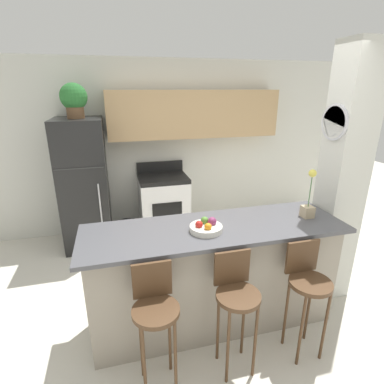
{
  "coord_description": "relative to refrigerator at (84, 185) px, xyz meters",
  "views": [
    {
      "loc": [
        -0.8,
        -2.23,
        2.14
      ],
      "look_at": [
        0.0,
        0.8,
        1.05
      ],
      "focal_mm": 28.0,
      "sensor_mm": 36.0,
      "label": 1
    }
  ],
  "objects": [
    {
      "name": "ground_plane",
      "position": [
        1.23,
        -1.92,
        -0.89
      ],
      "size": [
        14.0,
        14.0,
        0.0
      ],
      "primitive_type": "plane",
      "color": "beige"
    },
    {
      "name": "wall_back",
      "position": [
        1.38,
        0.34,
        0.58
      ],
      "size": [
        5.6,
        0.38,
        2.55
      ],
      "color": "silver",
      "rests_on": "ground_plane"
    },
    {
      "name": "pillar_right",
      "position": [
        2.58,
        -1.79,
        0.39
      ],
      "size": [
        0.38,
        0.33,
        2.55
      ],
      "color": "silver",
      "rests_on": "ground_plane"
    },
    {
      "name": "counter_bar",
      "position": [
        1.23,
        -1.92,
        -0.38
      ],
      "size": [
        2.31,
        0.71,
        1.0
      ],
      "color": "gray",
      "rests_on": "ground_plane"
    },
    {
      "name": "refrigerator",
      "position": [
        0.0,
        0.0,
        0.0
      ],
      "size": [
        0.62,
        0.72,
        1.78
      ],
      "color": "black",
      "rests_on": "ground_plane"
    },
    {
      "name": "stove_range",
      "position": [
        1.1,
        0.07,
        -0.43
      ],
      "size": [
        0.71,
        0.6,
        1.07
      ],
      "color": "white",
      "rests_on": "ground_plane"
    },
    {
      "name": "bar_stool_left",
      "position": [
        0.62,
        -2.42,
        -0.23
      ],
      "size": [
        0.34,
        0.34,
        0.98
      ],
      "color": "#4C331E",
      "rests_on": "ground_plane"
    },
    {
      "name": "bar_stool_mid",
      "position": [
        1.23,
        -2.42,
        -0.23
      ],
      "size": [
        0.34,
        0.34,
        0.98
      ],
      "color": "#4C331E",
      "rests_on": "ground_plane"
    },
    {
      "name": "bar_stool_right",
      "position": [
        1.84,
        -2.42,
        -0.23
      ],
      "size": [
        0.34,
        0.34,
        0.98
      ],
      "color": "#4C331E",
      "rests_on": "ground_plane"
    },
    {
      "name": "potted_plant_on_fridge",
      "position": [
        -0.0,
        0.0,
        1.12
      ],
      "size": [
        0.33,
        0.33,
        0.43
      ],
      "color": "brown",
      "rests_on": "refrigerator"
    },
    {
      "name": "orchid_vase",
      "position": [
        2.13,
        -1.93,
        0.26
      ],
      "size": [
        0.1,
        0.1,
        0.46
      ],
      "color": "tan",
      "rests_on": "counter_bar"
    },
    {
      "name": "fruit_bowl",
      "position": [
        1.13,
        -1.97,
        0.15
      ],
      "size": [
        0.28,
        0.28,
        0.11
      ],
      "color": "silver",
      "rests_on": "counter_bar"
    },
    {
      "name": "trash_bin",
      "position": [
        0.53,
        -0.25,
        -0.7
      ],
      "size": [
        0.28,
        0.28,
        0.38
      ],
      "color": "black",
      "rests_on": "ground_plane"
    }
  ]
}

